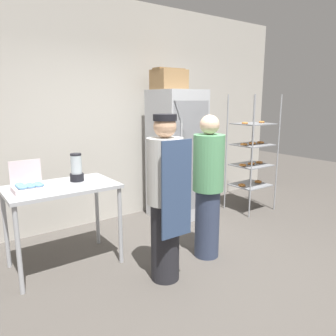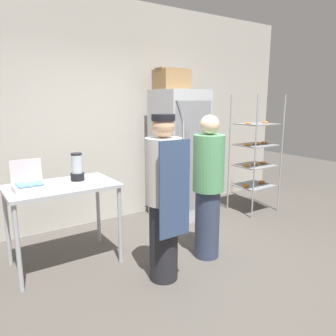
# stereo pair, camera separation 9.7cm
# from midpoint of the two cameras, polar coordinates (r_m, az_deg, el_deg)

# --- Properties ---
(ground_plane) EXTENTS (14.00, 14.00, 0.00)m
(ground_plane) POSITION_cam_midpoint_polar(r_m,az_deg,el_deg) (3.47, 9.39, -18.41)
(ground_plane) COLOR #4C4742
(back_wall) EXTENTS (6.40, 0.12, 3.09)m
(back_wall) POSITION_cam_midpoint_polar(r_m,az_deg,el_deg) (4.83, -8.42, 9.42)
(back_wall) COLOR #B7B2A8
(back_wall) RESTS_ON ground_plane
(refrigerator) EXTENTS (0.66, 0.70, 1.87)m
(refrigerator) POSITION_cam_midpoint_polar(r_m,az_deg,el_deg) (4.80, 2.52, 2.23)
(refrigerator) COLOR #ADAFB5
(refrigerator) RESTS_ON ground_plane
(baking_rack) EXTENTS (0.63, 0.54, 1.81)m
(baking_rack) POSITION_cam_midpoint_polar(r_m,az_deg,el_deg) (5.29, 15.44, 2.13)
(baking_rack) COLOR #93969B
(baking_rack) RESTS_ON ground_plane
(prep_counter) EXTENTS (1.09, 0.68, 0.88)m
(prep_counter) POSITION_cam_midpoint_polar(r_m,az_deg,el_deg) (3.56, -17.25, -4.42)
(prep_counter) COLOR #ADAFB5
(prep_counter) RESTS_ON ground_plane
(donut_box) EXTENTS (0.30, 0.24, 0.29)m
(donut_box) POSITION_cam_midpoint_polar(r_m,az_deg,el_deg) (3.42, -22.26, -2.79)
(donut_box) COLOR silver
(donut_box) RESTS_ON prep_counter
(blender_pitcher) EXTENTS (0.15, 0.15, 0.30)m
(blender_pitcher) POSITION_cam_midpoint_polar(r_m,az_deg,el_deg) (3.65, -14.83, -0.04)
(blender_pitcher) COLOR black
(blender_pitcher) RESTS_ON prep_counter
(cardboard_storage_box) EXTENTS (0.44, 0.36, 0.29)m
(cardboard_storage_box) POSITION_cam_midpoint_polar(r_m,az_deg,el_deg) (4.72, 1.21, 15.19)
(cardboard_storage_box) COLOR #937047
(cardboard_storage_box) RESTS_ON refrigerator
(person_baker) EXTENTS (0.34, 0.36, 1.61)m
(person_baker) POSITION_cam_midpoint_polar(r_m,az_deg,el_deg) (3.09, 0.17, -5.09)
(person_baker) COLOR #232328
(person_baker) RESTS_ON ground_plane
(person_customer) EXTENTS (0.34, 0.34, 1.58)m
(person_customer) POSITION_cam_midpoint_polar(r_m,az_deg,el_deg) (3.59, 7.76, -3.28)
(person_customer) COLOR #333D56
(person_customer) RESTS_ON ground_plane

